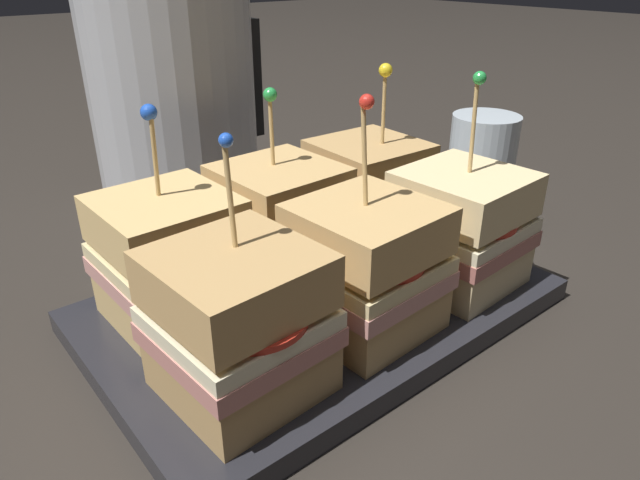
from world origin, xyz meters
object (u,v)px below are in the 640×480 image
at_px(sandwich_front_left, 239,324).
at_px(sandwich_front_right, 460,229).
at_px(serving_platter, 320,305).
at_px(drinking_glass, 480,169).
at_px(sandwich_back_left, 170,259).
at_px(sandwich_back_center, 278,222).
at_px(sandwich_front_center, 364,269).
at_px(kettle_steel, 174,96).
at_px(sandwich_back_right, 368,192).

height_order(sandwich_front_left, sandwich_front_right, sandwich_front_right).
xyz_separation_m(serving_platter, drinking_glass, (0.26, 0.04, 0.05)).
height_order(sandwich_front_left, sandwich_back_left, sandwich_front_left).
bearing_deg(drinking_glass, sandwich_back_center, 177.02).
bearing_deg(sandwich_front_center, sandwich_front_right, -0.61).
height_order(serving_platter, kettle_steel, kettle_steel).
xyz_separation_m(serving_platter, kettle_steel, (0.04, 0.31, 0.11)).
bearing_deg(sandwich_back_left, sandwich_front_right, -26.53).
height_order(sandwich_front_center, sandwich_front_right, sandwich_front_right).
height_order(serving_platter, sandwich_back_center, sandwich_back_center).
bearing_deg(sandwich_front_right, drinking_glass, 30.97).
xyz_separation_m(sandwich_back_left, sandwich_back_center, (0.10, 0.00, -0.00)).
xyz_separation_m(serving_platter, sandwich_front_right, (0.11, -0.05, 0.06)).
bearing_deg(drinking_glass, sandwich_front_left, -165.90).
distance_m(sandwich_back_center, sandwich_back_right, 0.11).
relative_size(sandwich_front_right, sandwich_back_center, 1.10).
height_order(sandwich_front_center, kettle_steel, kettle_steel).
height_order(sandwich_front_center, drinking_glass, sandwich_front_center).
bearing_deg(kettle_steel, drinking_glass, -50.67).
bearing_deg(kettle_steel, serving_platter, -96.94).
height_order(sandwich_front_right, sandwich_back_center, sandwich_front_right).
relative_size(sandwich_front_right, sandwich_back_right, 1.04).
bearing_deg(kettle_steel, sandwich_back_right, -75.55).
relative_size(serving_platter, sandwich_front_left, 2.19).
bearing_deg(sandwich_front_left, drinking_glass, 14.10).
bearing_deg(sandwich_front_center, sandwich_back_left, 134.39).
xyz_separation_m(sandwich_front_left, sandwich_front_center, (0.11, 0.00, 0.00)).
bearing_deg(kettle_steel, sandwich_back_left, -118.29).
relative_size(serving_platter, sandwich_front_right, 2.06).
xyz_separation_m(sandwich_front_left, sandwich_back_right, (0.21, 0.11, 0.00)).
bearing_deg(sandwich_back_center, sandwich_front_center, -89.93).
xyz_separation_m(sandwich_front_center, kettle_steel, (0.04, 0.36, 0.06)).
bearing_deg(sandwich_front_left, sandwich_back_center, 45.07).
bearing_deg(sandwich_back_center, sandwich_back_right, 0.69).
bearing_deg(drinking_glass, sandwich_front_center, -160.74).
bearing_deg(sandwich_front_right, sandwich_back_center, 135.35).
xyz_separation_m(sandwich_front_left, sandwich_front_right, (0.21, -0.00, 0.00)).
bearing_deg(serving_platter, kettle_steel, 83.06).
height_order(sandwich_front_center, sandwich_back_center, sandwich_front_center).
bearing_deg(sandwich_back_right, sandwich_back_left, -178.97).
distance_m(sandwich_front_right, kettle_steel, 0.37).
bearing_deg(sandwich_back_right, sandwich_front_right, -88.97).
relative_size(sandwich_front_left, sandwich_back_right, 0.98).
bearing_deg(sandwich_back_left, sandwich_front_left, -92.95).
distance_m(sandwich_front_left, kettle_steel, 0.39).
distance_m(sandwich_back_left, kettle_steel, 0.30).
distance_m(sandwich_front_left, sandwich_front_center, 0.11).
distance_m(serving_platter, sandwich_front_left, 0.13).
bearing_deg(serving_platter, sandwich_front_right, -26.70).
xyz_separation_m(sandwich_back_left, kettle_steel, (0.14, 0.26, 0.06)).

